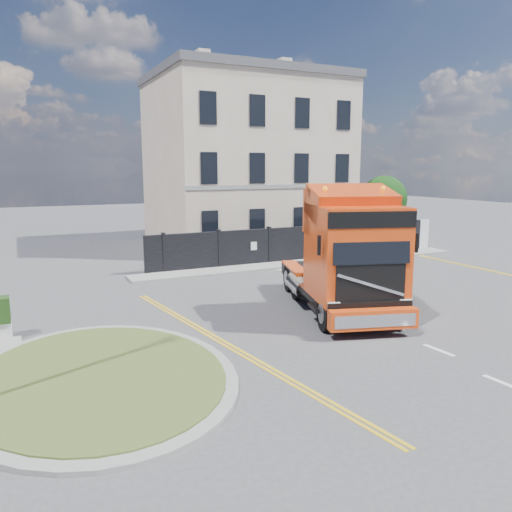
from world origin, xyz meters
TOP-DOWN VIEW (x-y plane):
  - ground at (0.00, 0.00)m, footprint 120.00×120.00m
  - traffic_island at (-7.00, -3.00)m, footprint 6.80×6.80m
  - hoarding_fence at (6.55, 9.00)m, footprint 18.80×0.25m
  - georgian_building at (6.00, 16.50)m, footprint 12.30×10.30m
  - tree at (14.38, 12.10)m, footprint 3.20×3.20m
  - pavement_far at (6.00, 8.10)m, footprint 20.00×1.60m
  - truck at (2.02, -1.05)m, footprint 4.95×8.16m
  - flatbed_pickup at (8.81, 5.91)m, footprint 3.26×5.15m

SIDE VIEW (x-z plane):
  - ground at x=0.00m, z-range 0.00..0.00m
  - pavement_far at x=6.00m, z-range 0.00..0.12m
  - traffic_island at x=-7.00m, z-range 0.00..0.16m
  - hoarding_fence at x=6.55m, z-range 0.00..2.00m
  - flatbed_pickup at x=8.81m, z-range 0.08..2.04m
  - truck at x=2.02m, z-range -0.24..4.35m
  - tree at x=14.38m, z-range 0.65..5.45m
  - georgian_building at x=6.00m, z-range -0.63..12.17m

